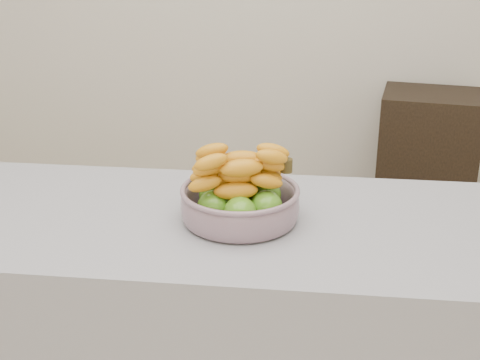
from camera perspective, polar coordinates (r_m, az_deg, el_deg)
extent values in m
cube|color=black|center=(3.30, 15.50, 0.44)|extent=(0.49, 0.42, 0.80)
cylinder|color=#8A99A6|center=(1.56, 0.00, -3.22)|extent=(0.24, 0.24, 0.01)
torus|color=#8A99A6|center=(1.53, 0.00, -0.87)|extent=(0.28, 0.28, 0.01)
sphere|color=#3F8E18|center=(1.48, -0.01, -2.84)|extent=(0.08, 0.08, 0.08)
sphere|color=#3F8E18|center=(1.51, 2.25, -2.30)|extent=(0.08, 0.08, 0.08)
sphere|color=#3F8E18|center=(1.57, 2.17, -1.27)|extent=(0.08, 0.08, 0.08)
sphere|color=#3F8E18|center=(1.60, 0.01, -0.78)|extent=(0.08, 0.08, 0.08)
sphere|color=#3F8E18|center=(1.57, -2.16, -1.26)|extent=(0.08, 0.08, 0.08)
sphere|color=#3F8E18|center=(1.51, -2.26, -2.29)|extent=(0.08, 0.08, 0.08)
ellipsoid|color=#E9A213|center=(1.48, -0.36, -0.93)|extent=(0.18, 0.08, 0.04)
ellipsoid|color=#E9A213|center=(1.52, -0.34, -0.28)|extent=(0.18, 0.06, 0.04)
ellipsoid|color=#E9A213|center=(1.56, -0.33, 0.33)|extent=(0.17, 0.04, 0.04)
ellipsoid|color=#E9A213|center=(1.49, 0.00, 0.47)|extent=(0.18, 0.09, 0.04)
ellipsoid|color=#E9A213|center=(1.53, 0.00, 1.13)|extent=(0.18, 0.05, 0.04)
ellipsoid|color=#E9A213|center=(1.50, 0.21, 1.78)|extent=(0.18, 0.06, 0.04)
ellipsoid|color=#E9A213|center=(1.46, 0.14, 1.02)|extent=(0.18, 0.10, 0.04)
cylinder|color=#392E12|center=(1.51, 3.99, 1.25)|extent=(0.03, 0.03, 0.03)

